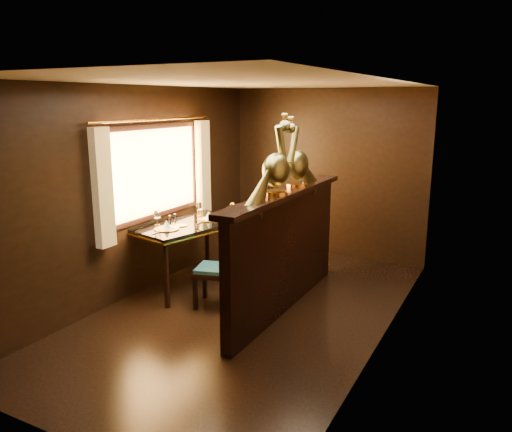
% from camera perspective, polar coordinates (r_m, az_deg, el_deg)
% --- Properties ---
extents(ground, '(5.00, 5.00, 0.00)m').
position_cam_1_polar(ground, '(5.72, -1.01, -10.88)').
color(ground, black).
rests_on(ground, ground).
extents(room_shell, '(3.04, 5.04, 2.52)m').
position_cam_1_polar(room_shell, '(5.33, -1.80, 5.10)').
color(room_shell, black).
rests_on(room_shell, ground).
extents(partition, '(0.26, 2.70, 1.36)m').
position_cam_1_polar(partition, '(5.59, 3.33, -3.67)').
color(partition, black).
rests_on(partition, ground).
extents(dining_table, '(1.17, 1.57, 1.03)m').
position_cam_1_polar(dining_table, '(6.31, -7.80, -1.45)').
color(dining_table, black).
rests_on(dining_table, ground).
extents(chair_left, '(0.53, 0.54, 1.19)m').
position_cam_1_polar(chair_left, '(5.68, -3.78, -4.40)').
color(chair_left, black).
rests_on(chair_left, ground).
extents(chair_right, '(0.59, 0.60, 1.29)m').
position_cam_1_polar(chair_right, '(6.62, 0.69, -1.34)').
color(chair_right, black).
rests_on(chair_right, ground).
extents(peacock_left, '(0.26, 0.70, 0.83)m').
position_cam_1_polar(peacock_left, '(5.14, 2.30, 6.98)').
color(peacock_left, '#184832').
rests_on(peacock_left, partition).
extents(peacock_right, '(0.25, 0.67, 0.80)m').
position_cam_1_polar(peacock_right, '(5.64, 4.75, 7.32)').
color(peacock_right, '#184832').
rests_on(peacock_right, partition).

